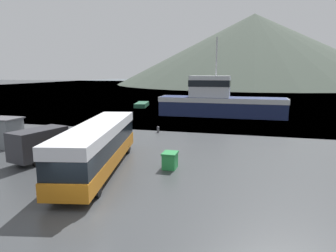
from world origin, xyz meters
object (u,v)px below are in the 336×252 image
object	(u,v)px
small_boat	(142,105)
storage_bin	(170,160)
tour_bus	(99,144)
fishing_boat	(219,101)
dock_kiosk	(4,132)
delivery_van	(45,143)

from	to	relation	value
small_boat	storage_bin	bearing A→B (deg)	101.80
storage_bin	tour_bus	bearing A→B (deg)	-160.97
tour_bus	small_boat	world-z (taller)	tour_bus
fishing_boat	dock_kiosk	bearing A→B (deg)	-34.81
fishing_boat	tour_bus	bearing A→B (deg)	-11.04
storage_bin	dock_kiosk	size ratio (longest dim) A/B	0.42
delivery_van	storage_bin	xyz separation A→B (m)	(9.97, 0.28, -0.72)
tour_bus	dock_kiosk	xyz separation A→B (m)	(-11.55, 3.81, -0.48)
tour_bus	delivery_van	distance (m)	5.49
dock_kiosk	tour_bus	bearing A→B (deg)	-18.26
tour_bus	fishing_boat	world-z (taller)	fishing_boat
tour_bus	dock_kiosk	distance (m)	12.17
storage_bin	fishing_boat	bearing A→B (deg)	87.82
delivery_van	storage_bin	distance (m)	10.00
tour_bus	fishing_boat	bearing A→B (deg)	66.99
tour_bus	storage_bin	size ratio (longest dim) A/B	10.38
tour_bus	small_boat	bearing A→B (deg)	93.62
delivery_van	small_boat	bearing A→B (deg)	110.71
delivery_van	fishing_boat	size ratio (longest dim) A/B	0.33
tour_bus	dock_kiosk	bearing A→B (deg)	150.09
tour_bus	small_boat	distance (m)	38.70
storage_bin	small_boat	size ratio (longest dim) A/B	0.20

